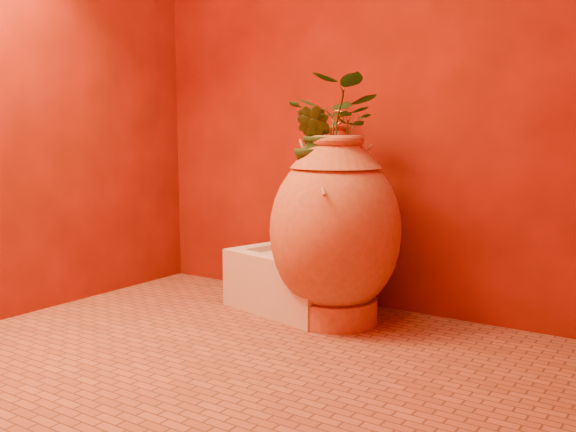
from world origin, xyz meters
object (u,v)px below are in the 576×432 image
Objects in this scene: amphora at (335,230)px; wine_bottle_c at (307,259)px; wine_bottle_a at (326,260)px; wine_bottle_b at (314,260)px; stone_basin at (294,282)px; wall_tap at (336,126)px.

wine_bottle_c is at bearing 167.44° from amphora.
wine_bottle_a is 1.01× the size of wine_bottle_b.
stone_basin is (-0.27, 0.07, -0.29)m from amphora.
wall_tap reaches higher than wine_bottle_c.
amphora reaches higher than wine_bottle_a.
wine_bottle_a reaches higher than stone_basin.
stone_basin is 0.20m from wine_bottle_b.
wine_bottle_b is (-0.13, 0.03, -0.16)m from amphora.
wine_bottle_b is 0.05m from wine_bottle_c.
wall_tap is at bearing 120.37° from amphora.
stone_basin is 2.28× the size of wine_bottle_c.
wall_tap reaches higher than wine_bottle_a.
wine_bottle_c is (-0.09, -0.03, -0.00)m from wine_bottle_a.
wine_bottle_b is at bearing -10.74° from wine_bottle_c.
stone_basin is 3.93× the size of wall_tap.
amphora is 1.24× the size of stone_basin.
amphora reaches higher than wine_bottle_b.
wine_bottle_b is 1.02× the size of wine_bottle_c.
wine_bottle_b is at bearing -133.22° from wine_bottle_a.
wine_bottle_c is (-0.05, 0.01, -0.00)m from wine_bottle_b.
wall_tap is (-0.15, 0.26, 0.48)m from amphora.
stone_basin is at bearing -122.51° from wall_tap.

